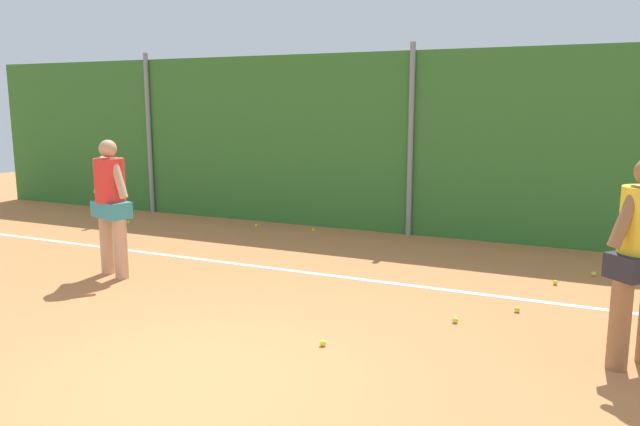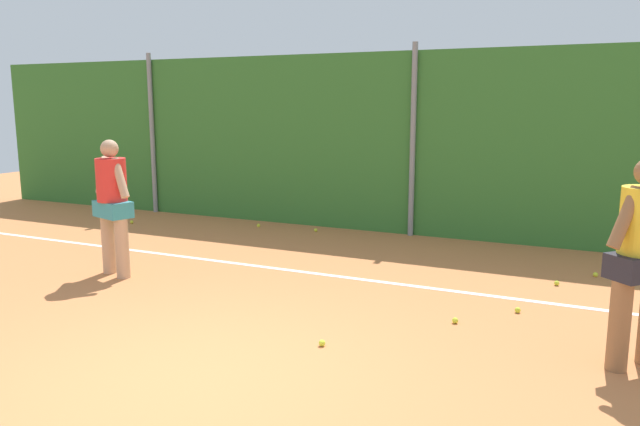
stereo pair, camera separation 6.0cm
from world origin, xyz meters
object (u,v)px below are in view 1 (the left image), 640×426
Objects in this scene: tennis_ball_4 at (517,310)px; tennis_ball_8 at (594,274)px; tennis_ball_1 at (323,343)px; tennis_ball_11 at (256,225)px; player_midcourt at (111,200)px; tennis_ball_12 at (555,283)px; tennis_ball_2 at (314,230)px; tennis_ball_5 at (129,222)px; tennis_ball_7 at (455,320)px.

tennis_ball_4 is 2.16m from tennis_ball_8.
tennis_ball_1 and tennis_ball_11 have the same top height.
player_midcourt reaches higher than tennis_ball_4.
tennis_ball_1 is 1.00× the size of tennis_ball_12.
tennis_ball_2 is 1.00× the size of tennis_ball_5.
tennis_ball_7 is at bearing -38.29° from tennis_ball_11.
player_midcourt is 28.78× the size of tennis_ball_12.
tennis_ball_8 is at bearing -9.75° from tennis_ball_11.
tennis_ball_2 is 1.21m from tennis_ball_11.
tennis_ball_7 is 1.00× the size of tennis_ball_11.
player_midcourt is 4.87m from tennis_ball_7.
tennis_ball_8 is (4.84, -1.10, 0.00)m from tennis_ball_2.
tennis_ball_7 is at bearing -47.23° from tennis_ball_2.
tennis_ball_8 is (6.12, 2.74, -1.04)m from player_midcourt.
tennis_ball_12 is at bearing -124.38° from tennis_ball_8.
player_midcourt is at bearing -179.00° from tennis_ball_7.
tennis_ball_4 is at bearing -37.50° from tennis_ball_2.
tennis_ball_8 is (2.42, 3.87, 0.00)m from tennis_ball_1.
tennis_ball_7 is at bearing 48.70° from tennis_ball_1.
tennis_ball_8 is (0.78, 2.01, 0.00)m from tennis_ball_4.
player_midcourt reaches higher than tennis_ball_7.
tennis_ball_11 and tennis_ball_12 have the same top height.
tennis_ball_5 is 2.60m from tennis_ball_11.
tennis_ball_12 is at bearing -22.00° from tennis_ball_2.
tennis_ball_2 is at bearing 2.88° from tennis_ball_11.
player_midcourt is 28.78× the size of tennis_ball_5.
tennis_ball_4 is at bearing -30.10° from tennis_ball_11.
tennis_ball_7 is 2.19m from tennis_ball_12.
tennis_ball_5 is 1.00× the size of tennis_ball_12.
tennis_ball_5 is at bearing 163.64° from tennis_ball_4.
tennis_ball_12 is at bearing 37.44° from player_midcourt.
tennis_ball_1 is 4.56m from tennis_ball_8.
tennis_ball_2 is 1.00× the size of tennis_ball_12.
tennis_ball_11 is (-3.63, 4.90, 0.00)m from tennis_ball_1.
tennis_ball_7 and tennis_ball_8 have the same top height.
tennis_ball_12 is at bearing -6.59° from tennis_ball_5.
player_midcourt is at bearing -155.85° from tennis_ball_8.
tennis_ball_7 is (1.06, 1.20, 0.00)m from tennis_ball_1.
tennis_ball_2 and tennis_ball_11 have the same top height.
tennis_ball_4 is (5.34, 0.73, -1.04)m from player_midcourt.
tennis_ball_5 is 1.00× the size of tennis_ball_11.
player_midcourt is 3.92m from tennis_ball_11.
tennis_ball_4 and tennis_ball_8 have the same top height.
tennis_ball_11 is at bearing -177.12° from tennis_ball_2.
tennis_ball_4 is 1.38m from tennis_ball_12.
tennis_ball_8 is at bearing 68.75° from tennis_ball_4.
player_midcourt is 4.00m from tennis_ball_1.
tennis_ball_11 is at bearing 162.99° from tennis_ball_12.
tennis_ball_7 is 1.00× the size of tennis_ball_8.
tennis_ball_2 is 1.00× the size of tennis_ball_8.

